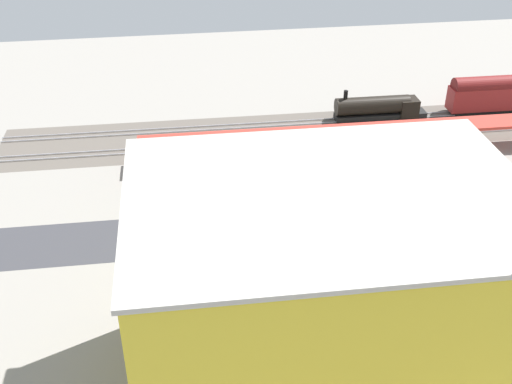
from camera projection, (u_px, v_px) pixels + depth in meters
The scene contains 22 objects.
ground_plane at pixel (334, 204), 84.52m from camera, with size 152.77×152.77×0.00m, color gray.
rail_bed at pixel (301, 132), 102.93m from camera, with size 95.48×14.64×0.01m, color #5B544C.
street_asphalt at pixel (343, 222), 80.75m from camera, with size 95.48×9.00×0.01m, color #38383D.
track_rails at pixel (301, 131), 102.84m from camera, with size 95.48×9.40×0.12m.
platform_canopy_near at pixel (360, 130), 94.39m from camera, with size 66.17×5.24×4.27m.
locomotive at pixel (380, 108), 106.51m from camera, with size 15.68×3.23×5.36m.
passenger_coach at pixel (500, 93), 108.36m from camera, with size 17.90×3.41×6.43m.
parked_car_1 at pixel (503, 218), 80.22m from camera, with size 4.13×1.91×1.76m.
parked_car_2 at pixel (444, 223), 79.28m from camera, with size 4.23×1.93×1.70m.
parked_car_3 at pixel (382, 230), 77.93m from camera, with size 4.43×2.01×1.78m.
parked_car_4 at pixel (313, 237), 76.71m from camera, with size 4.51×1.96×1.68m.
parked_car_5 at pixel (249, 244), 75.58m from camera, with size 4.26×1.82×1.71m.
construction_building at pixel (323, 298), 53.31m from camera, with size 30.90×21.63×20.17m, color yellow.
construction_roof_slab at pixel (331, 195), 47.91m from camera, with size 31.50×22.23×0.40m, color #B7B2A8.
box_truck_0 at pixel (356, 260), 71.38m from camera, with size 8.87×2.71×3.46m.
box_truck_1 at pixel (352, 250), 73.04m from camera, with size 9.15×2.97×3.30m.
street_tree_0 at pixel (310, 173), 81.68m from camera, with size 6.13×6.13×7.97m.
street_tree_1 at pixel (277, 175), 80.64m from camera, with size 4.56×4.56×7.56m.
street_tree_2 at pixel (183, 180), 78.90m from camera, with size 5.18×5.18×8.15m.
street_tree_3 at pixel (472, 163), 84.06m from camera, with size 4.50×4.50×7.19m.
street_tree_4 at pixel (358, 169), 83.81m from camera, with size 4.37×4.37×6.55m.
traffic_light at pixel (240, 222), 72.87m from camera, with size 0.50×0.36×6.87m.
Camera 1 is at (20.76, 68.84, 45.69)m, focal length 44.33 mm.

